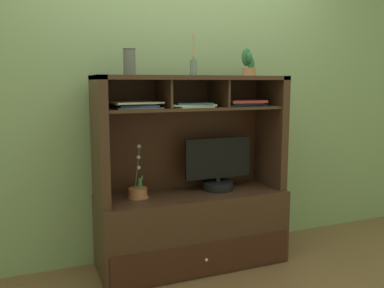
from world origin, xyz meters
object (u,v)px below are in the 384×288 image
at_px(magazine_stack_right, 136,105).
at_px(diffuser_bottle, 193,67).
at_px(potted_succulent, 249,65).
at_px(magazine_stack_centre, 242,103).
at_px(potted_orchid, 138,191).
at_px(tv_monitor, 218,169).
at_px(magazine_stack_left, 192,105).
at_px(ceramic_vase, 129,61).
at_px(media_console, 192,208).

xyz_separation_m(magazine_stack_right, diffuser_bottle, (0.41, -0.03, 0.26)).
distance_m(magazine_stack_right, potted_succulent, 0.91).
height_order(magazine_stack_centre, potted_succulent, potted_succulent).
relative_size(magazine_stack_centre, diffuser_bottle, 1.21).
height_order(potted_orchid, magazine_stack_right, magazine_stack_right).
height_order(tv_monitor, magazine_stack_left, magazine_stack_left).
bearing_deg(magazine_stack_left, potted_orchid, 170.14).
height_order(magazine_stack_right, diffuser_bottle, diffuser_bottle).
height_order(tv_monitor, ceramic_vase, ceramic_vase).
bearing_deg(potted_succulent, diffuser_bottle, -178.39).
bearing_deg(magazine_stack_centre, potted_orchid, 176.76).
distance_m(diffuser_bottle, potted_succulent, 0.45).
bearing_deg(magazine_stack_centre, diffuser_bottle, -178.83).
xyz_separation_m(magazine_stack_centre, ceramic_vase, (-0.86, 0.01, 0.29)).
bearing_deg(magazine_stack_left, ceramic_vase, 175.44).
xyz_separation_m(media_console, diffuser_bottle, (0.00, -0.03, 1.05)).
height_order(magazine_stack_centre, diffuser_bottle, diffuser_bottle).
height_order(magazine_stack_centre, ceramic_vase, ceramic_vase).
bearing_deg(magazine_stack_left, media_console, 73.09).
xyz_separation_m(tv_monitor, diffuser_bottle, (-0.22, -0.04, 0.76)).
distance_m(tv_monitor, magazine_stack_centre, 0.53).
distance_m(diffuser_bottle, ceramic_vase, 0.46).
bearing_deg(media_console, diffuser_bottle, -90.00).
height_order(media_console, potted_orchid, media_console).
bearing_deg(ceramic_vase, magazine_stack_left, -4.56).
distance_m(tv_monitor, magazine_stack_right, 0.81).
xyz_separation_m(potted_orchid, magazine_stack_centre, (0.81, -0.05, 0.62)).
xyz_separation_m(magazine_stack_centre, potted_succulent, (0.05, 0.00, 0.28)).
bearing_deg(tv_monitor, magazine_stack_centre, -9.66).
relative_size(magazine_stack_right, diffuser_bottle, 1.17).
height_order(media_console, potted_succulent, potted_succulent).
distance_m(magazine_stack_centre, potted_succulent, 0.29).
distance_m(magazine_stack_left, magazine_stack_centre, 0.42).
relative_size(magazine_stack_left, magazine_stack_right, 0.96).
relative_size(potted_orchid, diffuser_bottle, 1.29).
bearing_deg(magazine_stack_left, magazine_stack_right, 174.23).
bearing_deg(potted_orchid, diffuser_bottle, -7.59).
distance_m(media_console, magazine_stack_left, 0.78).
distance_m(media_console, diffuser_bottle, 1.05).
distance_m(magazine_stack_centre, diffuser_bottle, 0.48).
bearing_deg(tv_monitor, magazine_stack_right, -178.82).
bearing_deg(magazine_stack_centre, media_console, 176.27).
bearing_deg(media_console, magazine_stack_centre, -3.73).
height_order(magazine_stack_left, diffuser_bottle, diffuser_bottle).
height_order(potted_orchid, ceramic_vase, ceramic_vase).
distance_m(media_console, potted_orchid, 0.44).
relative_size(diffuser_bottle, potted_succulent, 1.44).
bearing_deg(tv_monitor, potted_orchid, 178.67).
relative_size(media_console, potted_succulent, 6.86).
distance_m(media_console, ceramic_vase, 1.17).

